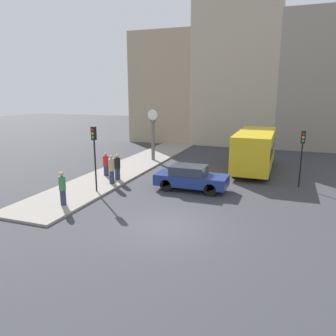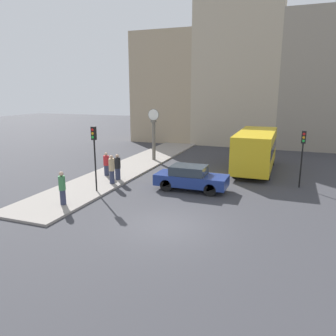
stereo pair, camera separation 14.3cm
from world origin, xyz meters
name	(u,v)px [view 1 (the left image)]	position (x,y,z in m)	size (l,w,h in m)	color
ground_plane	(167,226)	(0.00, 0.00, 0.00)	(120.00, 120.00, 0.00)	#38383D
sidewalk_corner	(136,164)	(-6.67, 10.82, 0.06)	(3.55, 25.64, 0.13)	gray
building_row	(247,76)	(0.11, 24.56, 7.45)	(25.84, 5.00, 17.48)	tan
sedan_car	(191,178)	(-0.56, 5.63, 0.76)	(4.33, 1.73, 1.50)	navy
bus_distant	(255,149)	(2.53, 12.10, 1.68)	(2.58, 7.64, 2.95)	gold
traffic_light_near	(94,145)	(-5.57, 3.12, 2.84)	(0.26, 0.24, 3.79)	black
traffic_light_far	(302,147)	(5.63, 8.52, 2.54)	(0.26, 0.24, 3.53)	black
street_clock	(153,134)	(-5.94, 12.66, 2.32)	(0.98, 0.38, 4.30)	#666056
pedestrian_black_jacket	(117,167)	(-5.65, 5.83, 0.97)	(0.41, 0.41, 1.71)	#2D334C
pedestrian_green_hoodie	(62,188)	(-5.88, 0.47, 1.01)	(0.35, 0.35, 1.75)	#2D334C
pedestrian_red_top	(106,164)	(-6.92, 6.53, 0.92)	(0.40, 0.40, 1.62)	#2D334C
pedestrian_tan_coat	(112,169)	(-5.53, 4.87, 1.04)	(0.37, 0.37, 1.82)	#2D334C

